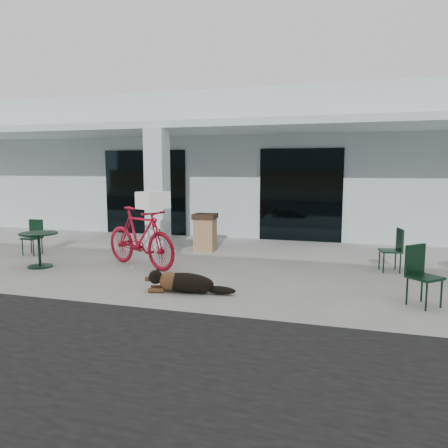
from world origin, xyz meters
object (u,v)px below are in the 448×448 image
(bicycle, at_px, (140,237))
(trash_receptacle, at_px, (205,232))
(cafe_chair_far_b, at_px, (390,250))
(cafe_chair_far_a, at_px, (425,276))
(cafe_table_near, at_px, (39,250))
(dog, at_px, (186,281))
(cafe_chair_near, at_px, (32,238))

(bicycle, height_order, trash_receptacle, bicycle)
(cafe_chair_far_b, xyz_separation_m, trash_receptacle, (-4.41, 1.05, 0.03))
(cafe_chair_far_a, relative_size, cafe_chair_far_b, 1.05)
(cafe_table_near, height_order, cafe_chair_far_a, cafe_chair_far_a)
(cafe_chair_far_a, bearing_deg, bicycle, 122.90)
(dog, height_order, cafe_table_near, cafe_table_near)
(bicycle, bearing_deg, cafe_chair_far_a, -78.72)
(cafe_chair_far_a, distance_m, cafe_chair_far_b, 2.32)
(cafe_table_near, xyz_separation_m, cafe_chair_far_a, (7.59, -0.59, 0.10))
(cafe_table_near, relative_size, trash_receptacle, 0.83)
(cafe_chair_near, bearing_deg, cafe_chair_far_b, 2.96)
(cafe_chair_near, distance_m, cafe_chair_far_b, 8.38)
(bicycle, bearing_deg, trash_receptacle, 4.23)
(cafe_chair_far_b, bearing_deg, cafe_chair_near, -96.90)
(cafe_chair_far_a, bearing_deg, cafe_chair_far_b, 53.68)
(dog, height_order, trash_receptacle, trash_receptacle)
(cafe_chair_far_b, bearing_deg, bicycle, -89.46)
(dog, height_order, cafe_chair_near, cafe_chair_near)
(bicycle, distance_m, cafe_chair_far_a, 5.63)
(dog, bearing_deg, trash_receptacle, 92.84)
(cafe_table_near, height_order, cafe_chair_near, cafe_chair_near)
(cafe_chair_far_a, relative_size, trash_receptacle, 0.98)
(trash_receptacle, bearing_deg, cafe_chair_far_a, -35.24)
(bicycle, bearing_deg, cafe_chair_near, 105.90)
(cafe_chair_far_a, height_order, trash_receptacle, trash_receptacle)
(cafe_chair_near, relative_size, trash_receptacle, 0.89)
(trash_receptacle, bearing_deg, cafe_table_near, -135.90)
(cafe_chair_far_a, xyz_separation_m, cafe_chair_far_b, (-0.33, 2.29, -0.02))
(bicycle, xyz_separation_m, dog, (1.66, -1.56, -0.46))
(cafe_chair_far_a, bearing_deg, cafe_table_near, 131.01)
(cafe_table_near, relative_size, cafe_chair_near, 0.93)
(dog, bearing_deg, cafe_chair_near, 146.60)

